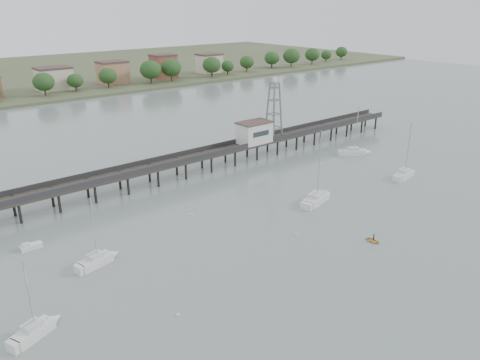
# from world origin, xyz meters

# --- Properties ---
(ground_plane) EXTENTS (500.00, 500.00, 0.00)m
(ground_plane) POSITION_xyz_m (0.00, 0.00, 0.00)
(ground_plane) COLOR gray
(ground_plane) RESTS_ON ground
(pier) EXTENTS (150.00, 5.00, 5.50)m
(pier) POSITION_xyz_m (0.00, 60.00, 3.79)
(pier) COLOR #2D2823
(pier) RESTS_ON ground
(pier_building) EXTENTS (8.40, 5.40, 5.30)m
(pier_building) POSITION_xyz_m (25.00, 60.00, 6.67)
(pier_building) COLOR silver
(pier_building) RESTS_ON ground
(lattice_tower) EXTENTS (3.20, 3.20, 15.50)m
(lattice_tower) POSITION_xyz_m (31.50, 60.00, 11.10)
(lattice_tower) COLOR slate
(lattice_tower) RESTS_ON ground
(sailboat_a) EXTENTS (6.76, 4.31, 10.96)m
(sailboat_a) POSITION_xyz_m (-38.26, 25.76, 0.65)
(sailboat_a) COLOR white
(sailboat_a) RESTS_ON ground
(sailboat_d) EXTENTS (8.21, 3.42, 13.18)m
(sailboat_d) POSITION_xyz_m (42.79, 28.21, 0.64)
(sailboat_d) COLOR white
(sailboat_d) RESTS_ON ground
(sailboat_c) EXTENTS (9.66, 5.13, 15.22)m
(sailboat_c) POSITION_xyz_m (17.55, 31.59, 0.63)
(sailboat_c) COLOR white
(sailboat_c) RESTS_ON ground
(sailboat_e) EXTENTS (8.16, 6.09, 13.34)m
(sailboat_e) POSITION_xyz_m (47.42, 45.18, 0.64)
(sailboat_e) COLOR white
(sailboat_e) RESTS_ON ground
(sailboat_b) EXTENTS (7.04, 3.41, 11.34)m
(sailboat_b) POSITION_xyz_m (-25.96, 36.26, 0.65)
(sailboat_b) COLOR white
(sailboat_b) RESTS_ON ground
(white_tender) EXTENTS (3.31, 1.50, 1.26)m
(white_tender) POSITION_xyz_m (-32.86, 47.44, 0.39)
(white_tender) COLOR white
(white_tender) RESTS_ON ground
(yellow_dinghy) EXTENTS (1.74, 0.54, 2.42)m
(yellow_dinghy) POSITION_xyz_m (11.26, 14.34, 0.00)
(yellow_dinghy) COLOR gold
(yellow_dinghy) RESTS_ON ground
(dinghy_occupant) EXTENTS (0.57, 1.25, 0.29)m
(dinghy_occupant) POSITION_xyz_m (11.26, 14.34, 0.00)
(dinghy_occupant) COLOR black
(dinghy_occupant) RESTS_ON ground
(mooring_buoys) EXTENTS (70.56, 27.88, 0.39)m
(mooring_buoys) POSITION_xyz_m (3.34, 32.60, 0.08)
(mooring_buoys) COLOR beige
(mooring_buoys) RESTS_ON ground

